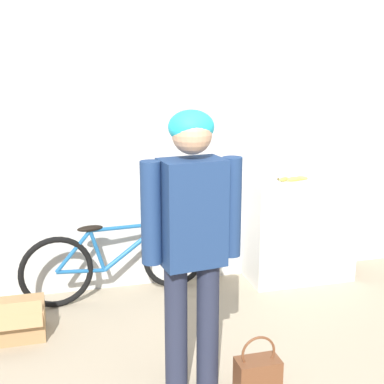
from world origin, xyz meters
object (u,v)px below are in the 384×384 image
Objects in this scene: person at (192,228)px; banana at (292,179)px; handbag at (258,375)px; bicycle at (118,261)px; cardboard_box at (12,320)px.

person is 5.88× the size of banana.
person is 2.00m from banana.
handbag is (0.38, -0.16, -0.95)m from person.
handbag is at bearing -120.67° from banana.
banana reaches higher than bicycle.
cardboard_box is at bearing -169.51° from banana.
cardboard_box is at bearing -158.58° from bicycle.
bicycle is at bearing 111.34° from handbag.
handbag reaches higher than cardboard_box.
handbag is at bearing -37.49° from cardboard_box.
person is 1.70m from bicycle.
bicycle is 1.74m from banana.
handbag is at bearing -76.72° from bicycle.
person reaches higher than handbag.
banana is 2.68m from cardboard_box.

